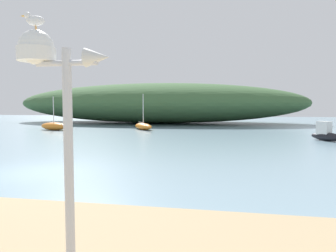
{
  "coord_description": "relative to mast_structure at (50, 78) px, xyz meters",
  "views": [
    {
      "loc": [
        7.27,
        -10.24,
        2.54
      ],
      "look_at": [
        4.38,
        5.25,
        1.46
      ],
      "focal_mm": 32.78,
      "sensor_mm": 36.0,
      "label": 1
    }
  ],
  "objects": [
    {
      "name": "sailboat_far_left",
      "position": [
        -14.94,
        24.88,
        -2.49
      ],
      "size": [
        3.65,
        2.27,
        3.41
      ],
      "color": "orange",
      "rests_on": "ground"
    },
    {
      "name": "sailboat_mid_channel",
      "position": [
        -6.15,
        27.17,
        -2.54
      ],
      "size": [
        3.08,
        3.57,
        3.69
      ],
      "color": "orange",
      "rests_on": "ground"
    },
    {
      "name": "motorboat_east_reach",
      "position": [
        9.32,
        19.88,
        -2.4
      ],
      "size": [
        2.12,
        2.42,
        1.38
      ],
      "color": "black",
      "rests_on": "ground"
    },
    {
      "name": "mast_structure",
      "position": [
        0.0,
        0.0,
        0.0
      ],
      "size": [
        1.23,
        0.48,
        3.3
      ],
      "color": "silver",
      "rests_on": "beach_sand"
    },
    {
      "name": "ground_plane",
      "position": [
        -5.05,
        6.63,
        -2.89
      ],
      "size": [
        120.0,
        120.0,
        0.0
      ],
      "primitive_type": "plane",
      "color": "#7A99A8"
    },
    {
      "name": "distant_hill",
      "position": [
        -7.46,
        39.56,
        -0.06
      ],
      "size": [
        41.79,
        15.4,
        5.65
      ],
      "primitive_type": "ellipsoid",
      "color": "#3D6038",
      "rests_on": "ground"
    },
    {
      "name": "seagull_on_radar",
      "position": [
        -0.19,
        -0.0,
        0.74
      ],
      "size": [
        0.31,
        0.16,
        0.22
      ],
      "color": "orange",
      "rests_on": "mast_structure"
    }
  ]
}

